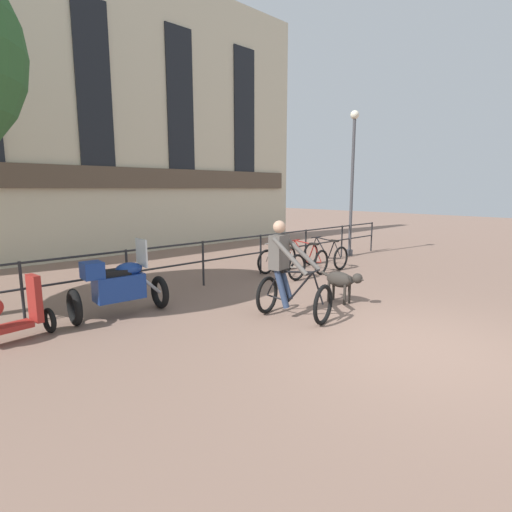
{
  "coord_description": "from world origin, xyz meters",
  "views": [
    {
      "loc": [
        -5.43,
        -2.2,
        2.24
      ],
      "look_at": [
        -0.55,
        2.86,
        1.05
      ],
      "focal_mm": 28.0,
      "sensor_mm": 36.0,
      "label": 1
    }
  ],
  "objects_px": {
    "dog": "(342,280)",
    "parked_bicycle_near_lamp": "(281,263)",
    "parked_motorcycle": "(118,286)",
    "parked_bicycle_mid_left": "(305,259)",
    "parked_bicycle_mid_right": "(325,255)",
    "parked_scooter": "(1,314)",
    "cyclist_with_bike": "(287,275)",
    "street_lamp": "(352,176)"
  },
  "relations": [
    {
      "from": "parked_bicycle_mid_left",
      "to": "cyclist_with_bike",
      "type": "bearing_deg",
      "value": 28.96
    },
    {
      "from": "parked_bicycle_near_lamp",
      "to": "street_lamp",
      "type": "xyz_separation_m",
      "value": [
        4.13,
        0.65,
        2.27
      ]
    },
    {
      "from": "parked_bicycle_mid_right",
      "to": "parked_bicycle_near_lamp",
      "type": "bearing_deg",
      "value": -0.28
    },
    {
      "from": "parked_bicycle_mid_left",
      "to": "street_lamp",
      "type": "bearing_deg",
      "value": -174.15
    },
    {
      "from": "cyclist_with_bike",
      "to": "parked_bicycle_mid_left",
      "type": "xyz_separation_m",
      "value": [
        3.25,
        2.25,
        -0.41
      ]
    },
    {
      "from": "parked_motorcycle",
      "to": "cyclist_with_bike",
      "type": "bearing_deg",
      "value": -130.12
    },
    {
      "from": "parked_bicycle_mid_right",
      "to": "parked_scooter",
      "type": "bearing_deg",
      "value": 1.5
    },
    {
      "from": "parked_bicycle_mid_right",
      "to": "parked_motorcycle",
      "type": "bearing_deg",
      "value": 1.23
    },
    {
      "from": "parked_motorcycle",
      "to": "parked_scooter",
      "type": "height_order",
      "value": "parked_motorcycle"
    },
    {
      "from": "street_lamp",
      "to": "parked_motorcycle",
      "type": "bearing_deg",
      "value": -174.51
    },
    {
      "from": "dog",
      "to": "parked_bicycle_mid_right",
      "type": "xyz_separation_m",
      "value": [
        2.73,
        2.41,
        -0.1
      ]
    },
    {
      "from": "parked_scooter",
      "to": "cyclist_with_bike",
      "type": "bearing_deg",
      "value": -123.52
    },
    {
      "from": "dog",
      "to": "parked_motorcycle",
      "type": "height_order",
      "value": "parked_motorcycle"
    },
    {
      "from": "parked_scooter",
      "to": "street_lamp",
      "type": "bearing_deg",
      "value": -91.42
    },
    {
      "from": "parked_bicycle_near_lamp",
      "to": "parked_bicycle_mid_right",
      "type": "bearing_deg",
      "value": -179.97
    },
    {
      "from": "parked_bicycle_mid_right",
      "to": "parked_bicycle_mid_left",
      "type": "bearing_deg",
      "value": -0.28
    },
    {
      "from": "cyclist_with_bike",
      "to": "street_lamp",
      "type": "xyz_separation_m",
      "value": [
        6.43,
        2.9,
        1.87
      ]
    },
    {
      "from": "parked_motorcycle",
      "to": "parked_bicycle_mid_right",
      "type": "distance_m",
      "value": 6.29
    },
    {
      "from": "parked_bicycle_mid_right",
      "to": "parked_scooter",
      "type": "distance_m",
      "value": 8.09
    },
    {
      "from": "parked_bicycle_near_lamp",
      "to": "parked_scooter",
      "type": "bearing_deg",
      "value": 2.35
    },
    {
      "from": "parked_bicycle_mid_right",
      "to": "cyclist_with_bike",
      "type": "bearing_deg",
      "value": 27.97
    },
    {
      "from": "cyclist_with_bike",
      "to": "parked_bicycle_mid_right",
      "type": "distance_m",
      "value": 4.77
    },
    {
      "from": "dog",
      "to": "street_lamp",
      "type": "xyz_separation_m",
      "value": [
        4.98,
        3.06,
        2.18
      ]
    },
    {
      "from": "dog",
      "to": "parked_scooter",
      "type": "distance_m",
      "value": 5.77
    },
    {
      "from": "parked_bicycle_near_lamp",
      "to": "cyclist_with_bike",
      "type": "bearing_deg",
      "value": 44.31
    },
    {
      "from": "dog",
      "to": "parked_scooter",
      "type": "xyz_separation_m",
      "value": [
        -5.36,
        2.15,
        0.0
      ]
    },
    {
      "from": "dog",
      "to": "cyclist_with_bike",
      "type": "bearing_deg",
      "value": 171.97
    },
    {
      "from": "street_lamp",
      "to": "parked_scooter",
      "type": "bearing_deg",
      "value": -174.99
    },
    {
      "from": "dog",
      "to": "parked_scooter",
      "type": "bearing_deg",
      "value": 156.22
    },
    {
      "from": "dog",
      "to": "parked_bicycle_near_lamp",
      "type": "height_order",
      "value": "parked_bicycle_near_lamp"
    },
    {
      "from": "parked_motorcycle",
      "to": "parked_bicycle_mid_left",
      "type": "xyz_separation_m",
      "value": [
        5.35,
        0.17,
        -0.2
      ]
    },
    {
      "from": "parked_bicycle_mid_left",
      "to": "parked_bicycle_mid_right",
      "type": "height_order",
      "value": "same"
    },
    {
      "from": "parked_motorcycle",
      "to": "parked_bicycle_near_lamp",
      "type": "height_order",
      "value": "parked_motorcycle"
    },
    {
      "from": "parked_bicycle_mid_left",
      "to": "street_lamp",
      "type": "xyz_separation_m",
      "value": [
        3.19,
        0.65,
        2.27
      ]
    },
    {
      "from": "cyclist_with_bike",
      "to": "parked_scooter",
      "type": "height_order",
      "value": "cyclist_with_bike"
    },
    {
      "from": "dog",
      "to": "parked_bicycle_near_lamp",
      "type": "distance_m",
      "value": 2.55
    },
    {
      "from": "parked_motorcycle",
      "to": "parked_bicycle_mid_right",
      "type": "relative_size",
      "value": 1.51
    },
    {
      "from": "parked_bicycle_near_lamp",
      "to": "parked_bicycle_mid_right",
      "type": "xyz_separation_m",
      "value": [
        1.88,
        0.0,
        0.0
      ]
    },
    {
      "from": "street_lamp",
      "to": "parked_bicycle_near_lamp",
      "type": "bearing_deg",
      "value": -170.98
    },
    {
      "from": "parked_bicycle_mid_left",
      "to": "parked_motorcycle",
      "type": "bearing_deg",
      "value": -3.99
    },
    {
      "from": "cyclist_with_bike",
      "to": "parked_motorcycle",
      "type": "bearing_deg",
      "value": 123.19
    },
    {
      "from": "parked_bicycle_near_lamp",
      "to": "parked_scooter",
      "type": "xyz_separation_m",
      "value": [
        -6.21,
        -0.25,
        0.1
      ]
    }
  ]
}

